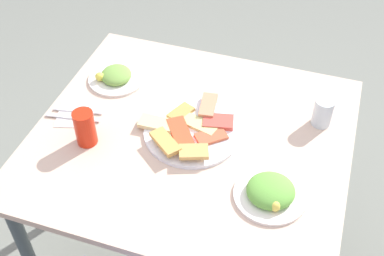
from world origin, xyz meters
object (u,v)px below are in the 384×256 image
Objects in this scene: dining_table at (191,154)px; salad_plate_rice at (116,77)px; soda_can at (85,128)px; drinking_glass at (323,112)px; salad_plate_greens at (271,192)px; pide_platter at (191,131)px; fork at (78,111)px; spoon at (73,118)px; paper_napkin at (76,115)px.

dining_table is 0.41m from salad_plate_rice.
soda_can reaches higher than drinking_glass.
salad_plate_greens is at bearing 176.57° from soda_can.
fork is (0.40, 0.02, -0.01)m from pide_platter.
spoon is (0.10, -0.08, -0.06)m from soda_can.
spoon is (0.40, 0.06, -0.01)m from pide_platter.
drinking_glass is at bearing -105.05° from salad_plate_greens.
spoon is at bearing 78.01° from salad_plate_rice.
paper_napkin is at bearing 15.60° from drinking_glass.
soda_can reaches higher than spoon.
salad_plate_greens is 1.04× the size of salad_plate_rice.
drinking_glass reaches higher than paper_napkin.
salad_plate_rice is 1.21× the size of fork.
soda_can is 0.65× the size of spoon.
pide_platter reaches higher than fork.
dining_table is 8.30× the size of paper_napkin.
paper_napkin is at bearing -98.80° from spoon.
soda_can is at bearing 24.60° from pide_platter.
spoon is (0.40, 0.05, 0.10)m from dining_table.
fork is at bearing -12.35° from salad_plate_greens.
dining_table is 0.42m from spoon.
drinking_glass reaches higher than spoon.
pide_platter is at bearing 24.68° from drinking_glass.
salad_plate_rice is at bearing -110.80° from spoon.
paper_napkin is at bearing -45.97° from soda_can.
fork is (0.10, -0.12, -0.06)m from soda_can.
soda_can is at bearing -3.43° from salad_plate_greens.
dining_table is 8.33× the size of soda_can.
paper_napkin is 0.02m from fork.
salad_plate_greens reaches higher than spoon.
salad_plate_rice is at bearing -102.95° from paper_napkin.
paper_napkin is (0.40, 0.04, -0.01)m from pide_platter.
drinking_glass is at bearing -153.96° from dining_table.
salad_plate_greens is 0.37m from drinking_glass.
pide_platter is 3.46× the size of drinking_glass.
pide_platter is 0.40m from paper_napkin.
dining_table is at bearing 151.90° from salad_plate_rice.
fork is at bearing -50.72° from soda_can.
paper_napkin is at bearing 79.26° from fork.
pide_platter is 0.39m from salad_plate_rice.
pide_platter is 2.79× the size of soda_can.
soda_can reaches higher than dining_table.
drinking_glass reaches higher than pide_platter.
paper_napkin is (0.40, 0.03, 0.09)m from dining_table.
fork and spoon have the same top height.
drinking_glass reaches higher than dining_table.
pide_platter is at bearing -30.51° from salad_plate_greens.
soda_can reaches higher than pide_platter.
spoon is (0.70, -0.12, -0.01)m from salad_plate_greens.
fork is (0.00, -0.02, 0.00)m from paper_napkin.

